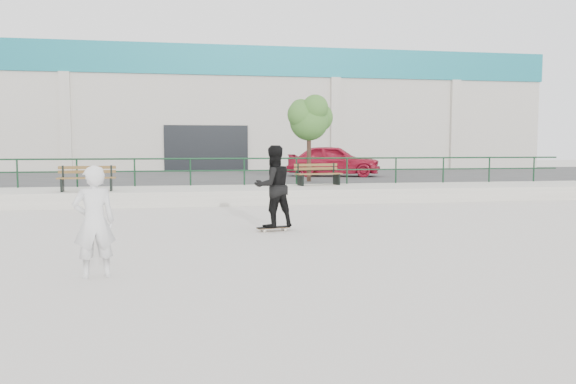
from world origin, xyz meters
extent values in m
plane|color=beige|center=(0.00, 0.00, 0.00)|extent=(120.00, 120.00, 0.00)
cube|color=#B4B0A4|center=(0.00, 9.50, 0.25)|extent=(30.00, 3.00, 0.50)
cube|color=#343434|center=(0.00, 18.00, 0.25)|extent=(60.00, 14.00, 0.50)
cylinder|color=#12331D|center=(0.00, 10.80, 1.50)|extent=(28.00, 0.06, 0.06)
cylinder|color=#12331D|center=(0.00, 10.80, 1.05)|extent=(28.00, 0.05, 0.05)
cylinder|color=#12331D|center=(-7.00, 10.80, 1.00)|extent=(0.06, 0.06, 1.00)
cylinder|color=#12331D|center=(-5.00, 10.80, 1.00)|extent=(0.06, 0.06, 1.00)
cylinder|color=#12331D|center=(-3.00, 10.80, 1.00)|extent=(0.06, 0.06, 1.00)
cylinder|color=#12331D|center=(-1.00, 10.80, 1.00)|extent=(0.06, 0.06, 1.00)
cylinder|color=#12331D|center=(1.00, 10.80, 1.00)|extent=(0.06, 0.06, 1.00)
cylinder|color=#12331D|center=(3.00, 10.80, 1.00)|extent=(0.06, 0.06, 1.00)
cylinder|color=#12331D|center=(5.00, 10.80, 1.00)|extent=(0.06, 0.06, 1.00)
cylinder|color=#12331D|center=(7.00, 10.80, 1.00)|extent=(0.06, 0.06, 1.00)
cylinder|color=#12331D|center=(9.00, 10.80, 1.00)|extent=(0.06, 0.06, 1.00)
cylinder|color=#12331D|center=(11.00, 10.80, 1.00)|extent=(0.06, 0.06, 1.00)
cylinder|color=#12331D|center=(13.00, 10.80, 1.00)|extent=(0.06, 0.06, 1.00)
cube|color=beige|center=(0.00, 32.00, 4.00)|extent=(44.00, 16.00, 8.00)
cube|color=#186F7A|center=(0.00, 32.00, 7.10)|extent=(44.20, 16.20, 1.80)
cube|color=black|center=(0.00, 23.95, 1.60)|extent=(5.00, 0.15, 3.20)
cube|color=beige|center=(-8.00, 23.90, 3.10)|extent=(0.60, 0.25, 6.20)
cube|color=beige|center=(8.00, 23.90, 3.10)|extent=(0.60, 0.25, 6.20)
cube|color=beige|center=(16.00, 23.90, 3.10)|extent=(0.60, 0.25, 6.20)
cube|color=brown|center=(-4.32, 8.63, 0.93)|extent=(1.81, 0.25, 0.04)
cube|color=brown|center=(-4.33, 8.81, 0.93)|extent=(1.81, 0.25, 0.04)
cube|color=brown|center=(-4.34, 8.99, 0.93)|extent=(1.81, 0.25, 0.04)
cube|color=brown|center=(-4.35, 9.07, 1.12)|extent=(1.81, 0.17, 0.10)
cube|color=brown|center=(-4.35, 9.07, 1.26)|extent=(1.81, 0.17, 0.10)
cube|color=black|center=(-5.08, 8.76, 0.71)|extent=(0.10, 0.51, 0.42)
cube|color=black|center=(-5.10, 9.02, 1.12)|extent=(0.06, 0.05, 0.42)
cube|color=black|center=(-3.58, 8.87, 0.71)|extent=(0.10, 0.51, 0.42)
cube|color=black|center=(-3.60, 9.13, 1.12)|extent=(0.06, 0.05, 0.42)
cube|color=brown|center=(3.77, 10.03, 0.93)|extent=(1.77, 0.49, 0.04)
cube|color=brown|center=(3.74, 10.20, 0.93)|extent=(1.77, 0.49, 0.04)
cube|color=brown|center=(3.70, 10.37, 0.93)|extent=(1.77, 0.49, 0.04)
cube|color=brown|center=(3.68, 10.45, 1.11)|extent=(1.75, 0.41, 0.10)
cube|color=brown|center=(3.68, 10.45, 1.25)|extent=(1.75, 0.41, 0.10)
cube|color=black|center=(3.01, 10.05, 0.71)|extent=(0.16, 0.50, 0.42)
cube|color=black|center=(2.96, 10.30, 1.11)|extent=(0.07, 0.06, 0.42)
cube|color=black|center=(4.46, 10.35, 0.71)|extent=(0.16, 0.50, 0.42)
cube|color=black|center=(4.41, 10.61, 1.11)|extent=(0.07, 0.06, 0.42)
cylinder|color=#412C20|center=(3.85, 12.50, 1.56)|extent=(0.18, 0.18, 2.13)
sphere|color=#3E6D28|center=(3.85, 12.50, 2.98)|extent=(1.60, 1.60, 1.60)
sphere|color=#3E6D28|center=(4.30, 12.77, 3.16)|extent=(1.24, 1.24, 1.24)
sphere|color=#3E6D28|center=(3.50, 12.33, 3.25)|extent=(1.15, 1.15, 1.15)
sphere|color=#3E6D28|center=(4.03, 12.15, 3.52)|extent=(1.06, 1.06, 1.06)
sphere|color=#3E6D28|center=(3.59, 12.86, 3.43)|extent=(0.98, 0.98, 0.98)
imported|color=#A2142B|center=(5.85, 16.13, 1.26)|extent=(4.80, 3.07, 1.52)
cube|color=black|center=(0.87, 2.57, 0.09)|extent=(0.81, 0.38, 0.02)
cube|color=brown|center=(0.87, 2.57, 0.07)|extent=(0.81, 0.38, 0.01)
cube|color=gray|center=(0.62, 2.51, 0.04)|extent=(0.10, 0.17, 0.03)
cube|color=gray|center=(1.13, 2.63, 0.04)|extent=(0.10, 0.17, 0.03)
cylinder|color=beige|center=(0.64, 2.42, 0.03)|extent=(0.06, 0.04, 0.06)
cylinder|color=beige|center=(0.60, 2.60, 0.03)|extent=(0.06, 0.04, 0.06)
cylinder|color=beige|center=(1.15, 2.54, 0.03)|extent=(0.06, 0.04, 0.06)
cylinder|color=beige|center=(1.10, 2.72, 0.03)|extent=(0.06, 0.04, 0.06)
imported|color=black|center=(0.87, 2.57, 1.04)|extent=(1.09, 0.96, 1.89)
imported|color=silver|center=(-2.46, -1.55, 0.85)|extent=(0.71, 0.56, 1.69)
camera|label=1|loc=(-1.05, -10.24, 1.98)|focal=35.00mm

